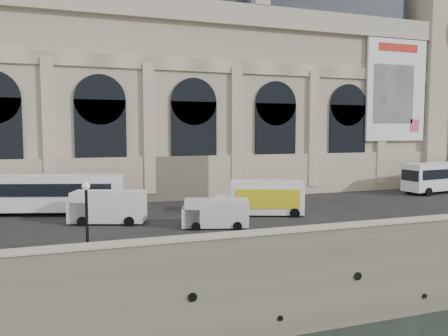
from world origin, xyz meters
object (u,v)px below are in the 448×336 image
(van_c, at_px, (105,207))
(lamp_left, at_px, (87,221))
(bus_right, at_px, (446,176))
(bus_left, at_px, (51,193))
(van_b, at_px, (212,213))
(box_truck, at_px, (262,198))

(van_c, height_order, lamp_left, lamp_left)
(bus_right, xyz_separation_m, van_c, (-41.92, -5.21, -0.73))
(bus_left, relative_size, lamp_left, 2.71)
(van_b, distance_m, van_c, 9.23)
(van_c, relative_size, lamp_left, 1.39)
(bus_left, relative_size, van_c, 1.94)
(van_b, relative_size, lamp_left, 1.18)
(bus_right, relative_size, lamp_left, 2.78)
(bus_right, distance_m, box_truck, 28.62)
(bus_left, xyz_separation_m, van_c, (4.38, -5.35, -0.68))
(van_b, height_order, lamp_left, lamp_left)
(lamp_left, bearing_deg, box_truck, 30.96)
(van_b, bearing_deg, box_truck, 31.85)
(bus_right, bearing_deg, lamp_left, -160.47)
(bus_right, bearing_deg, van_c, -172.91)
(bus_left, xyz_separation_m, lamp_left, (2.72, -15.59, 0.27))
(bus_left, distance_m, lamp_left, 15.83)
(bus_left, height_order, lamp_left, lamp_left)
(bus_left, xyz_separation_m, bus_right, (46.30, -0.14, 0.05))
(lamp_left, bearing_deg, bus_right, 19.53)
(van_b, relative_size, van_c, 0.85)
(van_b, bearing_deg, van_c, 150.48)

